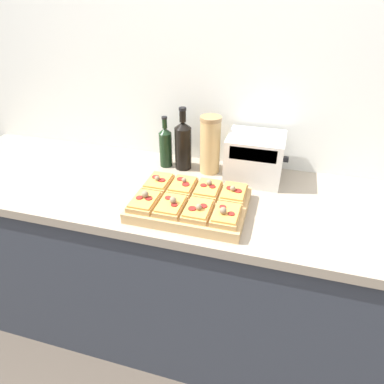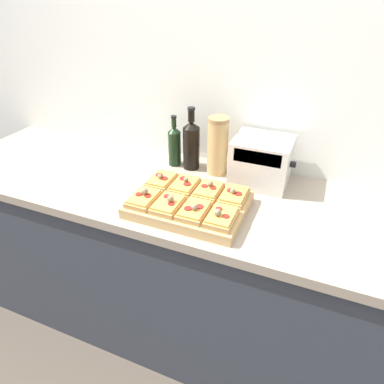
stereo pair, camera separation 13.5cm
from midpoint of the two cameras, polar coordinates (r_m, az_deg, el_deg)
ground_plane at (r=1.92m, az=-3.00°, el=-29.44°), size 12.00×12.00×0.00m
wall_back at (r=1.63m, az=3.55°, el=16.41°), size 6.00×0.06×2.50m
kitchen_counter at (r=1.74m, az=0.00°, el=-13.15°), size 2.63×0.67×0.91m
cutting_board at (r=1.35m, az=-3.21°, el=-2.21°), size 0.44×0.32×0.04m
pizza_slice_back_left at (r=1.44m, az=-8.29°, el=1.57°), size 0.10×0.14×0.05m
pizza_slice_back_midleft at (r=1.41m, az=-4.30°, el=1.00°), size 0.10×0.14×0.05m
pizza_slice_back_midright at (r=1.38m, az=-0.14°, el=0.39°), size 0.10×0.14×0.05m
pizza_slice_back_right at (r=1.36m, az=4.15°, el=-0.26°), size 0.10×0.14×0.05m
pizza_slice_front_left at (r=1.33m, az=-10.85°, el=-1.60°), size 0.10×0.14×0.06m
pizza_slice_front_midleft at (r=1.29m, az=-6.57°, el=-2.35°), size 0.10×0.14×0.05m
pizza_slice_front_midright at (r=1.26m, az=-2.08°, el=-3.14°), size 0.10×0.14×0.05m
pizza_slice_front_right at (r=1.23m, az=2.61°, el=-3.89°), size 0.10×0.14×0.05m
olive_oil_bottle at (r=1.65m, az=-6.78°, el=7.53°), size 0.06×0.06×0.25m
wine_bottle at (r=1.62m, az=-3.92°, el=7.88°), size 0.08×0.08×0.30m
grain_jar_tall at (r=1.57m, az=0.56°, el=7.81°), size 0.10×0.10×0.27m
toaster_oven at (r=1.54m, az=7.92°, el=5.63°), size 0.27×0.21×0.21m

